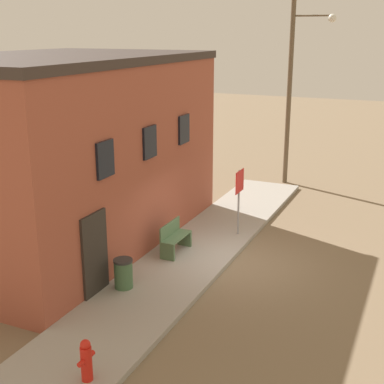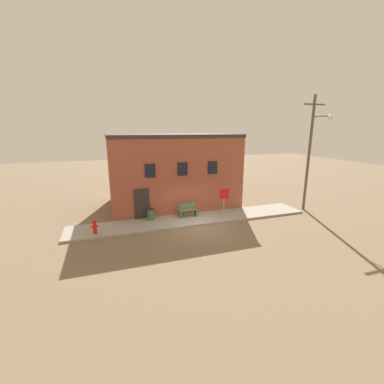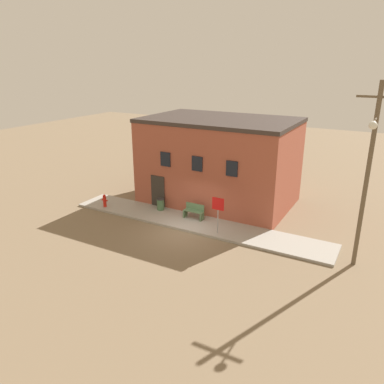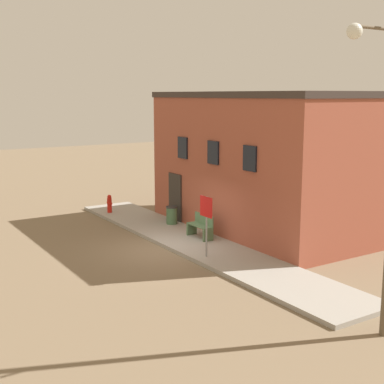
# 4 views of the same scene
# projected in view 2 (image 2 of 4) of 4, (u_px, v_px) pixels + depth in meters

# --- Properties ---
(ground_plane) EXTENTS (80.00, 80.00, 0.00)m
(ground_plane) POSITION_uv_depth(u_px,v_px,m) (200.00, 226.00, 16.45)
(ground_plane) COLOR #7A664C
(sidewalk) EXTENTS (16.28, 2.38, 0.14)m
(sidewalk) POSITION_uv_depth(u_px,v_px,m) (194.00, 219.00, 17.53)
(sidewalk) COLOR #9E998E
(sidewalk) RESTS_ON ground
(brick_building) EXTENTS (9.73, 6.32, 5.70)m
(brick_building) POSITION_uv_depth(u_px,v_px,m) (171.00, 170.00, 20.67)
(brick_building) COLOR #9E4C38
(brick_building) RESTS_ON ground
(fire_hydrant) EXTENTS (0.45, 0.21, 0.84)m
(fire_hydrant) POSITION_uv_depth(u_px,v_px,m) (95.00, 227.00, 14.84)
(fire_hydrant) COLOR red
(fire_hydrant) RESTS_ON sidewalk
(stop_sign) EXTENTS (0.70, 0.06, 2.09)m
(stop_sign) POSITION_uv_depth(u_px,v_px,m) (224.00, 198.00, 17.09)
(stop_sign) COLOR gray
(stop_sign) RESTS_ON sidewalk
(bench) EXTENTS (1.23, 0.44, 0.91)m
(bench) POSITION_uv_depth(u_px,v_px,m) (188.00, 211.00, 17.78)
(bench) COLOR #4C6B47
(bench) RESTS_ON sidewalk
(trash_bin) EXTENTS (0.49, 0.49, 0.76)m
(trash_bin) POSITION_uv_depth(u_px,v_px,m) (151.00, 214.00, 17.17)
(trash_bin) COLOR #426642
(trash_bin) RESTS_ON sidewalk
(utility_pole) EXTENTS (1.80, 1.81, 8.44)m
(utility_pole) POSITION_uv_depth(u_px,v_px,m) (311.00, 149.00, 18.73)
(utility_pole) COLOR brown
(utility_pole) RESTS_ON ground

